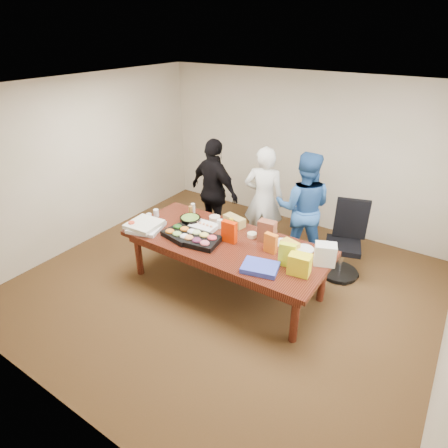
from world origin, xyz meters
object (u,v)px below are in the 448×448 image
Objects in this scene: conference_table at (226,264)px; person_right at (303,208)px; sheet_cake at (204,227)px; office_chair at (344,243)px; salad_bowl at (190,220)px; person_center at (264,200)px.

conference_table is 1.59× the size of person_right.
conference_table is 7.59× the size of sheet_cake.
conference_table is 2.52× the size of office_chair.
salad_bowl is (-0.72, 0.14, 0.42)m from conference_table.
person_center reaches higher than salad_bowl.
person_right is at bearing 66.81° from conference_table.
office_chair is at bearing 151.63° from person_right.
person_right is 5.71× the size of salad_bowl.
salad_bowl is at bearing 42.17° from person_center.
person_right reaches higher than salad_bowl.
sheet_cake is at bearing -4.65° from salad_bowl.
sheet_cake reaches higher than conference_table.
office_chair is 0.64× the size of person_center.
salad_bowl reaches higher than sheet_cake.
person_center is at bearing 94.23° from conference_table.
conference_table is 1.60× the size of person_center.
person_center is (-1.36, 0.06, 0.32)m from office_chair.
sheet_cake is (-0.46, 0.12, 0.41)m from conference_table.
sheet_cake is 1.20× the size of salad_bowl.
salad_bowl is at bearing -169.73° from office_chair.
office_chair is 0.79m from person_right.
office_chair is 2.03m from sheet_cake.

